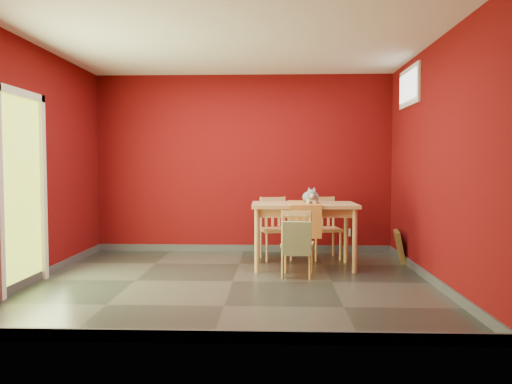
{
  "coord_description": "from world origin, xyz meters",
  "views": [
    {
      "loc": [
        0.47,
        -5.62,
        1.33
      ],
      "look_at": [
        0.25,
        0.45,
        1.0
      ],
      "focal_mm": 35.0,
      "sensor_mm": 36.0,
      "label": 1
    }
  ],
  "objects_px": {
    "dining_table": "(304,211)",
    "picture_frame": "(399,246)",
    "chair_far_right": "(324,227)",
    "cat": "(311,195)",
    "tote_bag": "(297,238)",
    "chair_near": "(297,243)",
    "chair_far_left": "(275,227)"
  },
  "relations": [
    {
      "from": "cat",
      "to": "chair_far_left",
      "type": "bearing_deg",
      "value": 108.02
    },
    {
      "from": "dining_table",
      "to": "chair_far_left",
      "type": "distance_m",
      "value": 0.75
    },
    {
      "from": "chair_far_right",
      "to": "tote_bag",
      "type": "bearing_deg",
      "value": -107.85
    },
    {
      "from": "dining_table",
      "to": "cat",
      "type": "bearing_deg",
      "value": -6.11
    },
    {
      "from": "dining_table",
      "to": "chair_near",
      "type": "distance_m",
      "value": 0.65
    },
    {
      "from": "chair_far_right",
      "to": "chair_near",
      "type": "distance_m",
      "value": 1.3
    },
    {
      "from": "chair_far_right",
      "to": "cat",
      "type": "distance_m",
      "value": 0.88
    },
    {
      "from": "chair_far_left",
      "to": "dining_table",
      "type": "bearing_deg",
      "value": -57.69
    },
    {
      "from": "cat",
      "to": "picture_frame",
      "type": "relative_size",
      "value": 0.99
    },
    {
      "from": "dining_table",
      "to": "picture_frame",
      "type": "height_order",
      "value": "dining_table"
    },
    {
      "from": "chair_far_left",
      "to": "chair_far_right",
      "type": "distance_m",
      "value": 0.71
    },
    {
      "from": "dining_table",
      "to": "chair_far_left",
      "type": "xyz_separation_m",
      "value": [
        -0.37,
        0.59,
        -0.29
      ]
    },
    {
      "from": "chair_near",
      "to": "tote_bag",
      "type": "distance_m",
      "value": 0.22
    },
    {
      "from": "dining_table",
      "to": "chair_far_right",
      "type": "relative_size",
      "value": 1.55
    },
    {
      "from": "dining_table",
      "to": "chair_near",
      "type": "xyz_separation_m",
      "value": [
        -0.11,
        -0.55,
        -0.32
      ]
    },
    {
      "from": "chair_far_left",
      "to": "tote_bag",
      "type": "distance_m",
      "value": 1.36
    },
    {
      "from": "chair_far_right",
      "to": "picture_frame",
      "type": "height_order",
      "value": "chair_far_right"
    },
    {
      "from": "dining_table",
      "to": "chair_near",
      "type": "height_order",
      "value": "dining_table"
    },
    {
      "from": "cat",
      "to": "dining_table",
      "type": "bearing_deg",
      "value": 154.47
    },
    {
      "from": "chair_far_left",
      "to": "cat",
      "type": "height_order",
      "value": "cat"
    },
    {
      "from": "chair_far_left",
      "to": "chair_near",
      "type": "xyz_separation_m",
      "value": [
        0.26,
        -1.14,
        -0.04
      ]
    },
    {
      "from": "dining_table",
      "to": "picture_frame",
      "type": "xyz_separation_m",
      "value": [
        1.33,
        0.4,
        -0.52
      ]
    },
    {
      "from": "tote_bag",
      "to": "dining_table",
      "type": "bearing_deg",
      "value": 80.5
    },
    {
      "from": "chair_near",
      "to": "chair_far_left",
      "type": "bearing_deg",
      "value": 102.96
    },
    {
      "from": "tote_bag",
      "to": "picture_frame",
      "type": "distance_m",
      "value": 1.88
    },
    {
      "from": "chair_far_right",
      "to": "chair_near",
      "type": "height_order",
      "value": "chair_far_right"
    },
    {
      "from": "chair_near",
      "to": "picture_frame",
      "type": "xyz_separation_m",
      "value": [
        1.44,
        0.95,
        -0.19
      ]
    },
    {
      "from": "tote_bag",
      "to": "cat",
      "type": "xyz_separation_m",
      "value": [
        0.21,
        0.74,
        0.46
      ]
    },
    {
      "from": "chair_far_right",
      "to": "cat",
      "type": "relative_size",
      "value": 1.97
    },
    {
      "from": "chair_near",
      "to": "picture_frame",
      "type": "distance_m",
      "value": 1.74
    },
    {
      "from": "picture_frame",
      "to": "cat",
      "type": "bearing_deg",
      "value": -161.89
    },
    {
      "from": "dining_table",
      "to": "cat",
      "type": "relative_size",
      "value": 3.06
    }
  ]
}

